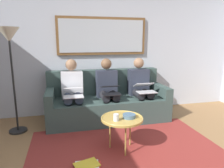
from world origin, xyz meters
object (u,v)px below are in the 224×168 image
Objects in this scene: coffee_table at (122,119)px; magazine_stack at (87,165)px; person_middle at (108,88)px; person_right at (72,90)px; framed_mirror at (102,36)px; cup at (116,117)px; couch at (107,102)px; laptop_silver at (145,88)px; person_left at (140,86)px; standing_lamp at (10,47)px; laptop_white at (73,92)px; bowl at (129,116)px; laptop_black at (111,90)px.

coffee_table is 0.72m from magazine_stack.
person_middle and person_right have the same top height.
framed_mirror is at bearing -106.55° from magazine_stack.
magazine_stack is (0.40, 0.21, -0.48)m from cup.
couch is 1.64m from magazine_stack.
person_left is at bearing -90.00° from laptop_silver.
cup is 0.05× the size of standing_lamp.
person_middle is (-0.16, -1.23, 0.11)m from cup.
couch reaches higher than cup.
laptop_white is 1.03× the size of magazine_stack.
person_middle is at bearing 180.00° from person_right.
laptop_white is at bearing -53.79° from bowl.
magazine_stack is (-0.08, 1.44, -0.59)m from person_right.
magazine_stack is at bearing 73.45° from framed_mirror.
coffee_table is 0.10m from bowl.
laptop_silver reaches higher than laptop_black.
person_right is (0.64, -0.25, -0.02)m from laptop_black.
laptop_white is at bearing -64.05° from cup.
coffee_table is 0.49× the size of person_left.
laptop_silver is (0.00, 0.24, 0.01)m from person_left.
cup is 0.27× the size of magazine_stack.
framed_mirror is 1.07× the size of standing_lamp.
laptop_white reaches higher than magazine_stack.
standing_lamp is at bearing -31.47° from bowl.
person_left is (-0.61, -1.17, 0.13)m from bowl.
laptop_black is (0.00, 0.70, -0.92)m from framed_mirror.
laptop_silver is (-0.64, 0.30, 0.31)m from couch.
coffee_table is 1.62× the size of laptop_white.
person_left reaches higher than magazine_stack.
framed_mirror reaches higher than laptop_silver.
person_left is 3.21× the size of laptop_silver.
coffee_table reaches higher than magazine_stack.
cup is at bearing 84.53° from framed_mirror.
magazine_stack is at bearing 45.05° from laptop_silver.
bowl is 2.06m from standing_lamp.
laptop_silver is 0.68m from person_middle.
framed_mirror reaches higher than person_left.
coffee_table is 0.92m from laptop_black.
laptop_white is 1.34m from magazine_stack.
laptop_silver reaches higher than coffee_table.
coffee_table is 6.23× the size of cup.
laptop_white is (0.64, 0.70, -0.92)m from framed_mirror.
bowl is at bearing 91.69° from person_middle.
cup is at bearing 143.38° from standing_lamp.
cup is 1.32m from person_right.
cup is 1.10m from laptop_white.
person_left is 1.30m from laptop_white.
person_middle is (0.00, 0.46, -0.94)m from framed_mirror.
person_right is 0.25m from laptop_white.
couch reaches higher than laptop_silver.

